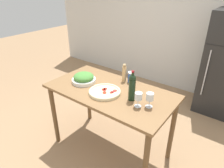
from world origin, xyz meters
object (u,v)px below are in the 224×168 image
at_px(pepper_mill, 124,73).
at_px(salt_canister, 131,77).
at_px(wine_glass_near, 138,97).
at_px(wine_glass_far, 150,97).
at_px(homemade_pizza, 105,92).
at_px(wine_bottle, 132,87).
at_px(salad_bowl, 84,78).

relative_size(pepper_mill, salt_canister, 1.73).
height_order(wine_glass_near, wine_glass_far, same).
distance_m(homemade_pizza, salt_canister, 0.42).
relative_size(wine_bottle, wine_glass_far, 2.14).
bearing_deg(wine_bottle, salt_canister, 123.45).
bearing_deg(salt_canister, wine_glass_near, -50.03).
bearing_deg(salt_canister, homemade_pizza, -101.74).
bearing_deg(pepper_mill, homemade_pizza, -89.98).
distance_m(salad_bowl, salt_canister, 0.57).
xyz_separation_m(wine_glass_far, pepper_mill, (-0.52, 0.32, 0.00)).
bearing_deg(salt_canister, wine_glass_far, -38.69).
xyz_separation_m(wine_bottle, wine_glass_near, (0.12, -0.07, -0.04)).
distance_m(wine_glass_near, salad_bowl, 0.80).
xyz_separation_m(wine_glass_far, salad_bowl, (-0.89, 0.00, -0.05)).
bearing_deg(salt_canister, pepper_mill, -164.14).
relative_size(pepper_mill, salad_bowl, 0.80).
bearing_deg(salad_bowl, salt_canister, 37.13).
bearing_deg(salad_bowl, wine_glass_near, -4.34).
bearing_deg(salt_canister, salad_bowl, -142.87).
relative_size(wine_glass_far, salt_canister, 1.15).
bearing_deg(wine_glass_far, salt_canister, 141.31).
bearing_deg(salad_bowl, wine_bottle, 0.68).
xyz_separation_m(wine_glass_far, homemade_pizza, (-0.52, -0.06, -0.09)).
relative_size(wine_glass_near, homemade_pizza, 0.43).
xyz_separation_m(wine_glass_near, salad_bowl, (-0.80, 0.06, -0.05)).
relative_size(wine_glass_near, salad_bowl, 0.53).
height_order(homemade_pizza, salt_canister, salt_canister).
xyz_separation_m(wine_glass_near, salt_canister, (-0.34, 0.41, -0.04)).
height_order(pepper_mill, salt_canister, pepper_mill).
relative_size(salad_bowl, homemade_pizza, 0.82).
bearing_deg(wine_glass_near, pepper_mill, 137.99).
bearing_deg(salt_canister, wine_bottle, -56.55).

